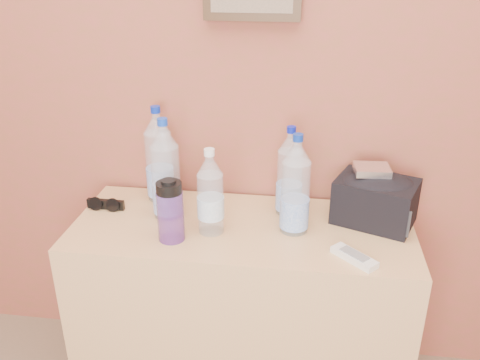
# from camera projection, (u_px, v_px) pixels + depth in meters

# --- Properties ---
(dresser) EXTENTS (1.08, 0.45, 0.68)m
(dresser) POSITION_uv_depth(u_px,v_px,m) (242.00, 311.00, 1.75)
(dresser) COLOR tan
(dresser) RESTS_ON ground
(pet_large_a) EXTENTS (0.09, 0.09, 0.33)m
(pet_large_a) POSITION_uv_depth(u_px,v_px,m) (166.00, 174.00, 1.62)
(pet_large_a) COLOR white
(pet_large_a) RESTS_ON dresser
(pet_large_b) EXTENTS (0.09, 0.09, 0.33)m
(pet_large_b) POSITION_uv_depth(u_px,v_px,m) (159.00, 159.00, 1.73)
(pet_large_b) COLOR #C8E0FF
(pet_large_b) RESTS_ON dresser
(pet_large_c) EXTENTS (0.08, 0.08, 0.30)m
(pet_large_c) POSITION_uv_depth(u_px,v_px,m) (289.00, 176.00, 1.64)
(pet_large_c) COLOR silver
(pet_large_c) RESTS_ON dresser
(pet_large_d) EXTENTS (0.09, 0.09, 0.32)m
(pet_large_d) POSITION_uv_depth(u_px,v_px,m) (295.00, 190.00, 1.53)
(pet_large_d) COLOR silver
(pet_large_d) RESTS_ON dresser
(pet_small) EXTENTS (0.08, 0.08, 0.27)m
(pet_small) POSITION_uv_depth(u_px,v_px,m) (210.00, 196.00, 1.53)
(pet_small) COLOR silver
(pet_small) RESTS_ON dresser
(nalgene_bottle) EXTENTS (0.08, 0.08, 0.20)m
(nalgene_bottle) POSITION_uv_depth(u_px,v_px,m) (170.00, 211.00, 1.50)
(nalgene_bottle) COLOR #603189
(nalgene_bottle) RESTS_ON dresser
(sunglasses) EXTENTS (0.13, 0.05, 0.03)m
(sunglasses) POSITION_uv_depth(u_px,v_px,m) (106.00, 204.00, 1.71)
(sunglasses) COLOR black
(sunglasses) RESTS_ON dresser
(ac_remote) EXTENTS (0.13, 0.13, 0.02)m
(ac_remote) POSITION_uv_depth(u_px,v_px,m) (354.00, 257.00, 1.43)
(ac_remote) COLOR white
(ac_remote) RESTS_ON dresser
(toiletry_bag) EXTENTS (0.29, 0.25, 0.16)m
(toiletry_bag) POSITION_uv_depth(u_px,v_px,m) (376.00, 199.00, 1.61)
(toiletry_bag) COLOR black
(toiletry_bag) RESTS_ON dresser
(foil_packet) EXTENTS (0.11, 0.10, 0.02)m
(foil_packet) POSITION_uv_depth(u_px,v_px,m) (372.00, 170.00, 1.58)
(foil_packet) COLOR silver
(foil_packet) RESTS_ON toiletry_bag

